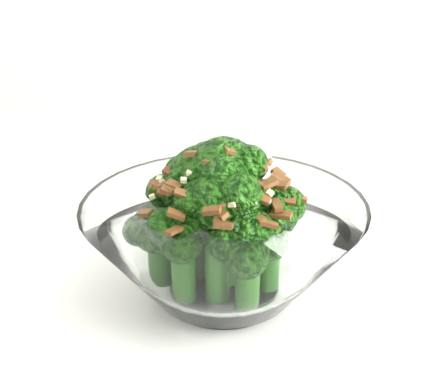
# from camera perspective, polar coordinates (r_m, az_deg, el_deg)

# --- Properties ---
(broccoli_dish) EXTENTS (0.19, 0.19, 0.12)m
(broccoli_dish) POSITION_cam_1_polar(r_m,az_deg,el_deg) (0.46, -0.17, -4.18)
(broccoli_dish) COLOR white
(broccoli_dish) RESTS_ON table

